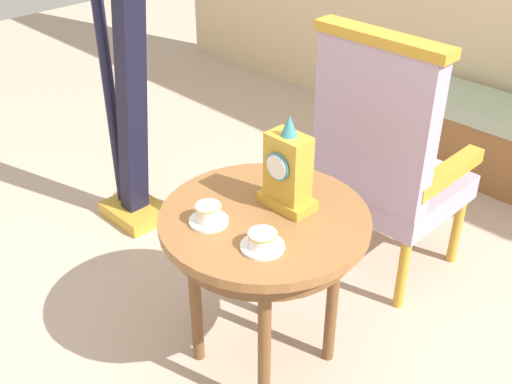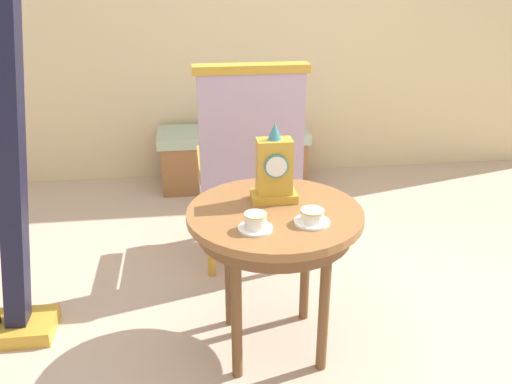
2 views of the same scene
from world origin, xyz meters
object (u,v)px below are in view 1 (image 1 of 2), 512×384
at_px(teacup_right, 262,241).
at_px(window_bench, 504,145).
at_px(mantel_clock, 288,171).
at_px(armchair, 386,157).
at_px(side_table, 264,234).
at_px(teacup_left, 208,215).
at_px(harp, 125,91).

bearing_deg(teacup_right, window_bench, 93.59).
xyz_separation_m(mantel_clock, armchair, (-0.03, 0.64, -0.21)).
xyz_separation_m(side_table, mantel_clock, (0.01, 0.10, 0.21)).
bearing_deg(armchair, teacup_right, -80.59).
distance_m(teacup_right, window_bench, 2.09).
xyz_separation_m(teacup_left, harp, (-1.02, 0.38, 0.02)).
relative_size(side_table, mantel_clock, 2.12).
xyz_separation_m(mantel_clock, window_bench, (-0.02, 1.81, -0.58)).
height_order(side_table, harp, harp).
height_order(side_table, teacup_right, teacup_right).
distance_m(side_table, teacup_left, 0.22).
relative_size(teacup_right, harp, 0.08).
relative_size(mantel_clock, window_bench, 0.30).
height_order(teacup_right, harp, harp).
bearing_deg(mantel_clock, armchair, 92.95).
distance_m(teacup_right, mantel_clock, 0.28).
bearing_deg(teacup_left, harp, 159.62).
height_order(teacup_right, window_bench, teacup_right).
relative_size(armchair, harp, 0.64).
bearing_deg(side_table, mantel_clock, 83.64).
bearing_deg(armchair, side_table, -88.27).
distance_m(mantel_clock, armchair, 0.67).
bearing_deg(teacup_left, armchair, 85.05).
relative_size(side_table, window_bench, 0.64).
height_order(teacup_right, armchair, armchair).
xyz_separation_m(side_table, harp, (-1.12, 0.22, 0.13)).
bearing_deg(teacup_left, mantel_clock, 66.66).
distance_m(side_table, armchair, 0.73).
distance_m(teacup_left, harp, 1.08).
relative_size(teacup_right, mantel_clock, 0.41).
bearing_deg(harp, side_table, -11.05).
bearing_deg(teacup_right, mantel_clock, 115.83).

